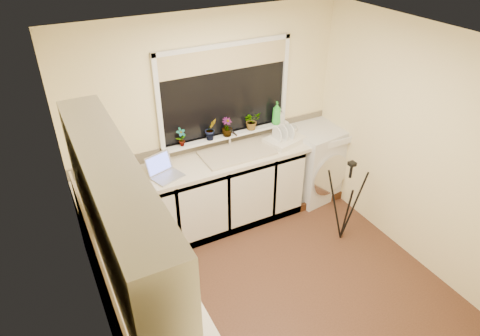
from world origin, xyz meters
The scene contains 33 objects.
floor centered at (0.00, 0.00, 0.00)m, with size 3.20×3.20×0.00m, color #543121.
ceiling centered at (0.00, 0.00, 2.45)m, with size 3.20×3.20×0.00m, color white.
wall_back centered at (0.00, 1.50, 1.23)m, with size 3.20×3.20×0.00m, color #F7E3A5.
wall_front centered at (0.00, -1.50, 1.23)m, with size 3.20×3.20×0.00m, color #F7E3A5.
wall_left centered at (-1.60, 0.00, 1.23)m, with size 3.00×3.00×0.00m, color #F7E3A5.
wall_right centered at (1.60, 0.00, 1.23)m, with size 3.00×3.00×0.00m, color #F7E3A5.
base_cabinet_back centered at (-0.33, 1.20, 0.43)m, with size 2.55×0.60×0.86m, color silver.
base_cabinet_left centered at (-1.30, -0.30, 0.43)m, with size 0.54×2.40×0.86m, color silver.
worktop_back centered at (0.00, 1.20, 0.88)m, with size 3.20×0.60×0.04m, color beige.
worktop_left centered at (-1.30, -0.30, 0.88)m, with size 0.60×2.40×0.04m, color beige.
upper_cabinet centered at (-1.44, -0.45, 1.80)m, with size 0.28×1.90×0.70m, color silver.
splashback_left centered at (-1.59, -0.30, 1.12)m, with size 0.02×2.40×0.45m, color beige.
splashback_back centered at (0.00, 1.49, 0.97)m, with size 3.20×0.02×0.14m, color beige.
window_glass centered at (0.20, 1.49, 1.55)m, with size 1.50×0.02×1.00m, color black.
window_blind centered at (0.20, 1.46, 1.92)m, with size 1.50×0.02×0.25m, color tan.
windowsill centered at (0.20, 1.43, 1.04)m, with size 1.60×0.14×0.03m, color white.
sink centered at (0.20, 1.20, 0.91)m, with size 0.82×0.46×0.03m, color tan.
faucet centered at (0.20, 1.38, 1.02)m, with size 0.03×0.03×0.24m, color silver.
washing_machine centered at (1.34, 1.22, 0.48)m, with size 0.68×0.65×0.96m, color silver.
laptop centered at (-0.69, 1.15, 0.96)m, with size 0.38×0.37×0.22m.
kettle centered at (-1.25, -0.04, 1.01)m, with size 0.17×0.17×0.22m, color white.
dish_rack centered at (0.83, 1.17, 0.93)m, with size 0.44×0.33×0.07m, color silver.
tripod centered at (1.09, 0.28, 0.51)m, with size 0.49×0.49×1.03m, color black, non-canonical shape.
steel_jar centered at (-1.34, -0.50, 0.95)m, with size 0.07×0.07×0.10m, color white.
microwave centered at (-1.26, 0.67, 1.05)m, with size 0.55×0.37×0.31m, color white.
plant_a centered at (-0.38, 1.40, 1.16)m, with size 0.11×0.08×0.22m, color #999999.
plant_b centered at (-0.02, 1.40, 1.18)m, with size 0.14×0.11×0.26m, color #999999.
plant_c centered at (0.17, 1.39, 1.16)m, with size 0.12×0.12×0.22m, color #999999.
plant_d centered at (0.51, 1.41, 1.16)m, with size 0.20×0.17×0.22m, color #999999.
soap_bottle_green centered at (0.84, 1.40, 1.19)m, with size 0.11×0.11×0.28m, color green.
soap_bottle_clear centered at (0.89, 1.40, 1.14)m, with size 0.09×0.09×0.19m, color #999999.
cup_back centered at (1.02, 1.31, 0.95)m, with size 0.14×0.14×0.11m, color beige.
cup_left centered at (-1.30, -0.59, 0.94)m, with size 0.10×0.10×0.09m, color beige.
Camera 1 is at (-1.72, -2.57, 3.32)m, focal length 31.97 mm.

